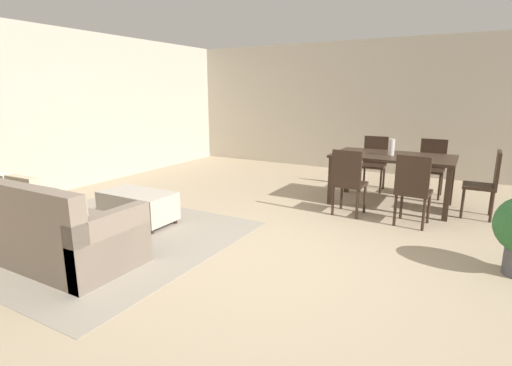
{
  "coord_description": "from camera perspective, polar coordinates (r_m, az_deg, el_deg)",
  "views": [
    {
      "loc": [
        1.63,
        -3.33,
        1.68
      ],
      "look_at": [
        -0.65,
        0.72,
        0.58
      ],
      "focal_mm": 27.2,
      "sensor_mm": 36.0,
      "label": 1
    }
  ],
  "objects": [
    {
      "name": "area_rug",
      "position": [
        4.98,
        -22.11,
        -7.3
      ],
      "size": [
        3.0,
        2.8,
        0.01
      ],
      "primitive_type": "cube",
      "color": "gray",
      "rests_on": "ground_plane"
    },
    {
      "name": "dining_table",
      "position": [
        6.09,
        19.45,
        3.09
      ],
      "size": [
        1.7,
        0.97,
        0.76
      ],
      "color": "#332319",
      "rests_on": "ground_plane"
    },
    {
      "name": "dining_chair_near_right",
      "position": [
        5.21,
        22.07,
        -0.5
      ],
      "size": [
        0.42,
        0.42,
        0.92
      ],
      "color": "#332319",
      "rests_on": "ground_plane"
    },
    {
      "name": "dining_chair_head_east",
      "position": [
        6.01,
        30.87,
        0.32
      ],
      "size": [
        0.4,
        0.4,
        0.92
      ],
      "color": "#332319",
      "rests_on": "ground_plane"
    },
    {
      "name": "vase_centerpiece",
      "position": [
        6.03,
        19.3,
        5.0
      ],
      "size": [
        0.09,
        0.09,
        0.24
      ],
      "primitive_type": "cylinder",
      "color": "silver",
      "rests_on": "dining_table"
    },
    {
      "name": "ground_plane",
      "position": [
        4.07,
        3.04,
        -11.04
      ],
      "size": [
        10.8,
        10.8,
        0.0
      ],
      "primitive_type": "plane",
      "color": "tan"
    },
    {
      "name": "dining_chair_far_right",
      "position": [
        6.93,
        24.41,
        2.54
      ],
      "size": [
        0.4,
        0.4,
        0.92
      ],
      "color": "#332319",
      "rests_on": "ground_plane"
    },
    {
      "name": "wall_back",
      "position": [
        8.49,
        18.6,
        10.47
      ],
      "size": [
        9.0,
        0.12,
        2.7
      ],
      "primitive_type": "cube",
      "color": "#BCB2A0",
      "rests_on": "ground_plane"
    },
    {
      "name": "couch",
      "position": [
        4.58,
        -29.14,
        -5.89
      ],
      "size": [
        2.13,
        0.86,
        0.86
      ],
      "color": "gray",
      "rests_on": "ground_plane"
    },
    {
      "name": "wall_left",
      "position": [
        7.23,
        -29.03,
        9.12
      ],
      "size": [
        0.12,
        11.0,
        2.7
      ],
      "primitive_type": "cube",
      "color": "#BCB2A0",
      "rests_on": "ground_plane"
    },
    {
      "name": "dining_chair_far_left",
      "position": [
        7.01,
        16.99,
        3.26
      ],
      "size": [
        0.42,
        0.42,
        0.92
      ],
      "color": "#332319",
      "rests_on": "ground_plane"
    },
    {
      "name": "ottoman_table",
      "position": [
        5.25,
        -16.96,
        -3.17
      ],
      "size": [
        0.96,
        0.53,
        0.42
      ],
      "color": "#B7AD9E",
      "rests_on": "ground_plane"
    },
    {
      "name": "dining_chair_near_left",
      "position": [
        5.4,
        13.4,
        0.6
      ],
      "size": [
        0.42,
        0.42,
        0.92
      ],
      "color": "#332319",
      "rests_on": "ground_plane"
    }
  ]
}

